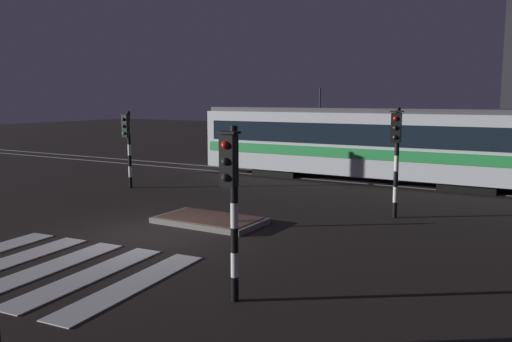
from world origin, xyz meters
name	(u,v)px	position (x,y,z in m)	size (l,w,h in m)	color
ground_plane	(152,234)	(0.00, 0.00, 0.00)	(120.00, 120.00, 0.00)	black
rail_near	(317,179)	(0.00, 11.15, 0.01)	(80.00, 0.12, 0.03)	#59595E
rail_far	(330,176)	(0.00, 12.59, 0.01)	(80.00, 0.12, 0.03)	#59595E
crosswalk_zebra	(47,268)	(0.00, -3.36, 0.01)	(5.68, 4.60, 0.02)	silver
traffic_island	(210,220)	(0.62, 1.85, 0.09)	(3.15, 1.76, 0.18)	slate
traffic_light_corner_near_right	(231,188)	(4.49, -2.93, 2.11)	(0.36, 0.42, 3.19)	black
traffic_light_corner_far_right	(396,146)	(5.13, 5.25, 2.24)	(0.36, 0.42, 3.39)	black
traffic_light_corner_far_left	(127,138)	(-5.80, 5.18, 2.08)	(0.36, 0.42, 3.15)	black
tram	(368,142)	(2.08, 11.86, 1.75)	(15.72, 2.58, 4.15)	silver
bollard_island_edge	(236,208)	(1.56, 1.82, 0.56)	(0.12, 0.12, 1.11)	black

